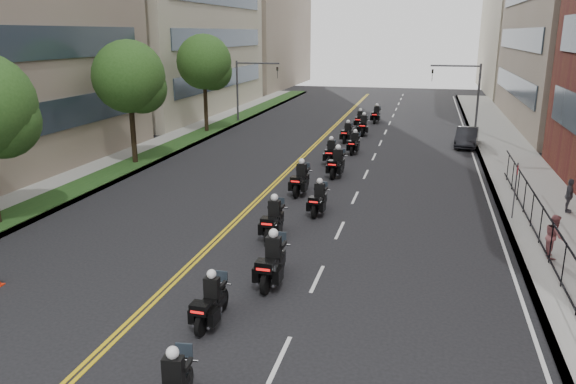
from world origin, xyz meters
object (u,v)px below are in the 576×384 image
object	(u,v)px
motorcycle_7	(337,164)
motorcycle_8	(331,153)
motorcycle_6	(301,180)
motorcycle_11	(364,126)
motorcycle_4	(274,221)
pedestrian_c	(569,196)
motorcycle_3	(272,263)
motorcycle_9	(355,144)
pedestrian_b	(554,236)
motorcycle_10	(347,133)
motorcycle_2	(211,303)
motorcycle_5	(319,200)
parked_sedan	(467,137)
motorcycle_13	(376,115)
motorcycle_12	(360,120)

from	to	relation	value
motorcycle_7	motorcycle_8	size ratio (longest dim) A/B	1.06
motorcycle_6	motorcycle_11	world-z (taller)	motorcycle_11
motorcycle_4	pedestrian_c	world-z (taller)	motorcycle_4
motorcycle_3	motorcycle_11	distance (m)	28.82
motorcycle_3	pedestrian_c	bearing A→B (deg)	43.28
motorcycle_9	pedestrian_c	bearing A→B (deg)	-38.94
pedestrian_b	motorcycle_6	bearing A→B (deg)	58.88
motorcycle_4	motorcycle_6	distance (m)	6.50
motorcycle_3	motorcycle_10	size ratio (longest dim) A/B	1.11
motorcycle_2	motorcycle_4	distance (m)	7.23
motorcycle_7	pedestrian_b	xyz separation A→B (m)	(9.58, -10.49, 0.22)
motorcycle_5	parked_sedan	world-z (taller)	motorcycle_5
motorcycle_8	motorcycle_13	world-z (taller)	motorcycle_13
motorcycle_9	pedestrian_b	bearing A→B (deg)	-55.00
motorcycle_5	motorcycle_10	xyz separation A→B (m)	(-1.20, 17.76, 0.01)
motorcycle_12	motorcycle_13	size ratio (longest dim) A/B	0.96
pedestrian_c	motorcycle_7	bearing A→B (deg)	78.33
motorcycle_8	pedestrian_c	xyz separation A→B (m)	(12.26, -7.79, 0.24)
motorcycle_4	pedestrian_c	bearing A→B (deg)	26.37
motorcycle_12	motorcycle_9	bearing A→B (deg)	-81.43
motorcycle_5	motorcycle_12	size ratio (longest dim) A/B	0.98
motorcycle_3	motorcycle_7	world-z (taller)	motorcycle_3
motorcycle_2	motorcycle_11	world-z (taller)	motorcycle_11
motorcycle_4	pedestrian_c	distance (m)	13.64
motorcycle_2	parked_sedan	bearing A→B (deg)	75.47
motorcycle_11	parked_sedan	bearing A→B (deg)	-21.60
motorcycle_11	motorcycle_12	bearing A→B (deg)	100.73
motorcycle_5	pedestrian_b	size ratio (longest dim) A/B	1.40
motorcycle_10	parked_sedan	size ratio (longest dim) A/B	0.54
motorcycle_11	parked_sedan	xyz separation A→B (m)	(7.85, -2.99, -0.04)
motorcycle_9	pedestrian_c	world-z (taller)	pedestrian_c
motorcycle_4	parked_sedan	size ratio (longest dim) A/B	0.58
motorcycle_10	motorcycle_13	distance (m)	10.21
motorcycle_5	motorcycle_6	distance (m)	3.38
motorcycle_8	motorcycle_11	bearing A→B (deg)	82.94
motorcycle_2	motorcycle_13	world-z (taller)	motorcycle_13
motorcycle_7	motorcycle_8	xyz separation A→B (m)	(-0.92, 3.23, -0.05)
motorcycle_7	motorcycle_10	distance (m)	10.71
motorcycle_5	motorcycle_13	bearing A→B (deg)	93.84
motorcycle_13	motorcycle_12	bearing A→B (deg)	-104.47
motorcycle_12	pedestrian_c	xyz separation A→B (m)	(12.14, -22.17, 0.25)
motorcycle_10	motorcycle_12	xyz separation A→B (m)	(0.12, 6.94, 0.00)
motorcycle_2	motorcycle_10	world-z (taller)	motorcycle_10
motorcycle_3	motorcycle_7	xyz separation A→B (m)	(-0.21, 14.79, -0.01)
motorcycle_6	motorcycle_11	distance (m)	18.13
motorcycle_11	pedestrian_c	world-z (taller)	motorcycle_11
motorcycle_4	motorcycle_5	distance (m)	3.67
motorcycle_10	motorcycle_12	world-z (taller)	motorcycle_12
pedestrian_b	motorcycle_3	bearing A→B (deg)	114.23
pedestrian_b	motorcycle_4	bearing A→B (deg)	89.94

